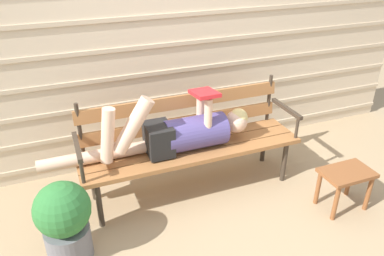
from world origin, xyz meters
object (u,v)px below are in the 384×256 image
Objects in this scene: reclining_person at (179,132)px; footstool at (346,179)px; potted_plant at (64,220)px; park_bench at (189,138)px.

reclining_person reaches higher than footstool.
reclining_person is 2.83× the size of potted_plant.
park_bench is at bearing 145.19° from footstool.
potted_plant is at bearing -156.87° from reclining_person.
park_bench is 0.18m from reclining_person.
reclining_person is 4.19× the size of footstool.
footstool is 0.67× the size of potted_plant.
reclining_person is at bearing 23.13° from potted_plant.
potted_plant is at bearing -155.95° from park_bench.
footstool is at bearing -6.91° from potted_plant.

